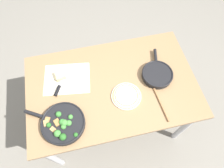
% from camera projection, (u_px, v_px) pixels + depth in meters
% --- Properties ---
extents(ground_plane, '(14.00, 14.00, 0.00)m').
position_uv_depth(ground_plane, '(112.00, 117.00, 2.16)').
color(ground_plane, slate).
extents(dining_table_red, '(1.27, 0.80, 0.75)m').
position_uv_depth(dining_table_red, '(112.00, 90.00, 1.57)').
color(dining_table_red, olive).
rests_on(dining_table_red, ground_plane).
extents(skillet_broccoli, '(0.40, 0.30, 0.07)m').
position_uv_depth(skillet_broccoli, '(62.00, 124.00, 1.33)').
color(skillet_broccoli, black).
rests_on(skillet_broccoli, dining_table_red).
extents(skillet_eggs, '(0.23, 0.35, 0.05)m').
position_uv_depth(skillet_eggs, '(157.00, 75.00, 1.51)').
color(skillet_eggs, black).
rests_on(skillet_eggs, dining_table_red).
extents(wooden_spoon, '(0.06, 0.39, 0.02)m').
position_uv_depth(wooden_spoon, '(155.00, 91.00, 1.46)').
color(wooden_spoon, '#996B42').
rests_on(wooden_spoon, dining_table_red).
extents(parchment_sheet, '(0.38, 0.31, 0.00)m').
position_uv_depth(parchment_sheet, '(67.00, 79.00, 1.52)').
color(parchment_sheet, beige).
rests_on(parchment_sheet, dining_table_red).
extents(grater_knife, '(0.16, 0.27, 0.02)m').
position_uv_depth(grater_knife, '(61.00, 84.00, 1.49)').
color(grater_knife, silver).
rests_on(grater_knife, dining_table_red).
extents(cheese_block, '(0.08, 0.09, 0.04)m').
position_uv_depth(cheese_block, '(60.00, 75.00, 1.51)').
color(cheese_block, '#EFD67A').
rests_on(cheese_block, dining_table_red).
extents(dinner_plate_stack, '(0.22, 0.22, 0.03)m').
position_uv_depth(dinner_plate_stack, '(126.00, 96.00, 1.44)').
color(dinner_plate_stack, silver).
rests_on(dinner_plate_stack, dining_table_red).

